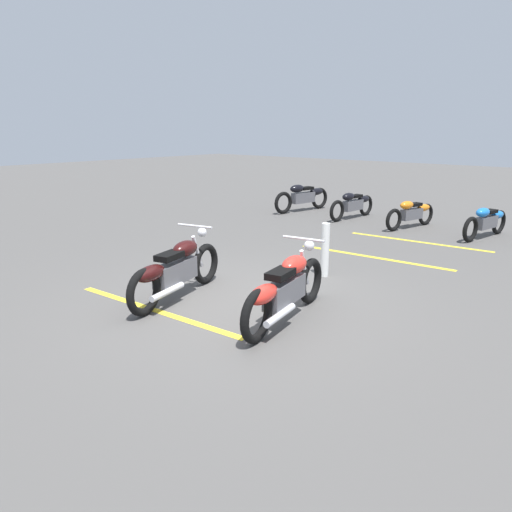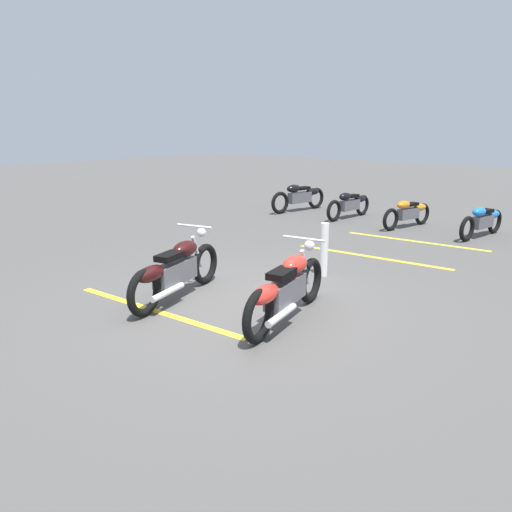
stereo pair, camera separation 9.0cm
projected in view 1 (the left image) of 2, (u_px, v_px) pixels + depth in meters
name	position (u px, v px, depth m)	size (l,w,h in m)	color
ground_plane	(241.00, 303.00, 6.94)	(60.00, 60.00, 0.00)	#514F4C
motorcycle_bright_foreground	(285.00, 289.00, 6.17)	(2.22, 0.71, 1.04)	black
motorcycle_dark_foreground	(175.00, 270.00, 7.00)	(2.19, 0.79, 1.04)	black
motorcycle_row_left	(487.00, 221.00, 11.01)	(1.93, 0.49, 0.73)	black
motorcycle_row_center	(412.00, 213.00, 12.12)	(1.87, 0.55, 0.72)	black
motorcycle_row_right	(353.00, 204.00, 13.40)	(1.99, 0.36, 0.75)	black
motorcycle_row_far_right	(304.00, 196.00, 14.59)	(2.20, 0.55, 0.83)	black
bollard_post	(325.00, 250.00, 8.11)	(0.14, 0.14, 0.94)	white
parking_stripe_near	(155.00, 310.00, 6.67)	(3.20, 0.12, 0.01)	yellow
parking_stripe_mid	(373.00, 257.00, 9.42)	(3.20, 0.12, 0.01)	yellow
parking_stripe_far	(418.00, 242.00, 10.70)	(3.20, 0.12, 0.01)	yellow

